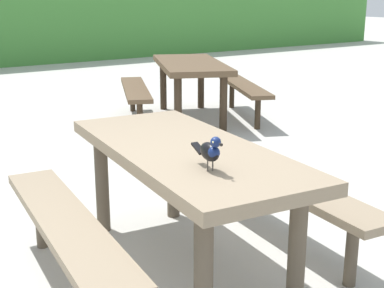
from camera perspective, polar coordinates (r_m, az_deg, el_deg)
The scene contains 3 objects.
picnic_table_foreground at distance 3.14m, azimuth -0.76°, elevation -3.44°, with size 1.86×1.89×0.74m.
bird_grackle at distance 2.62m, azimuth 1.96°, elevation -0.72°, with size 0.09×0.29×0.18m.
picnic_table_mid_left at distance 6.94m, azimuth -0.14°, elevation 7.06°, with size 2.24×2.25×0.74m.
Camera 1 is at (-1.35, -2.27, 1.57)m, focal length 51.14 mm.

